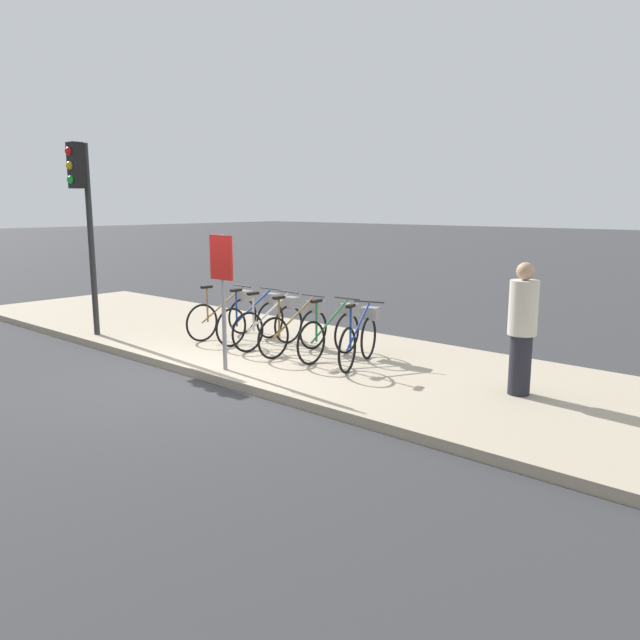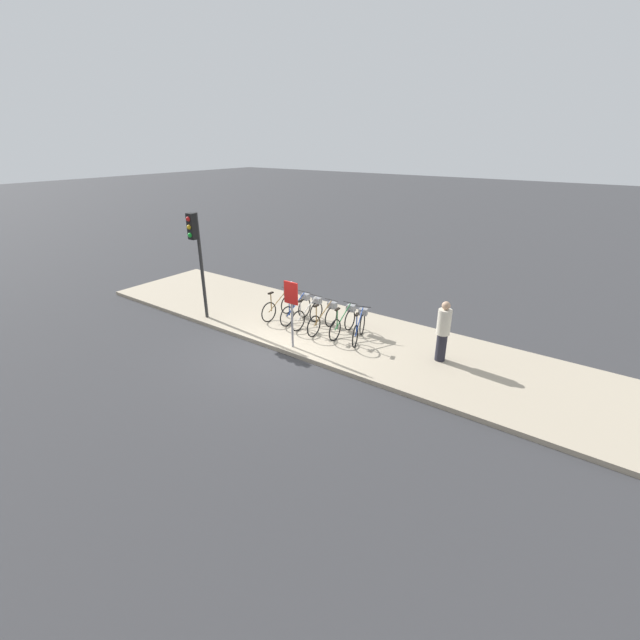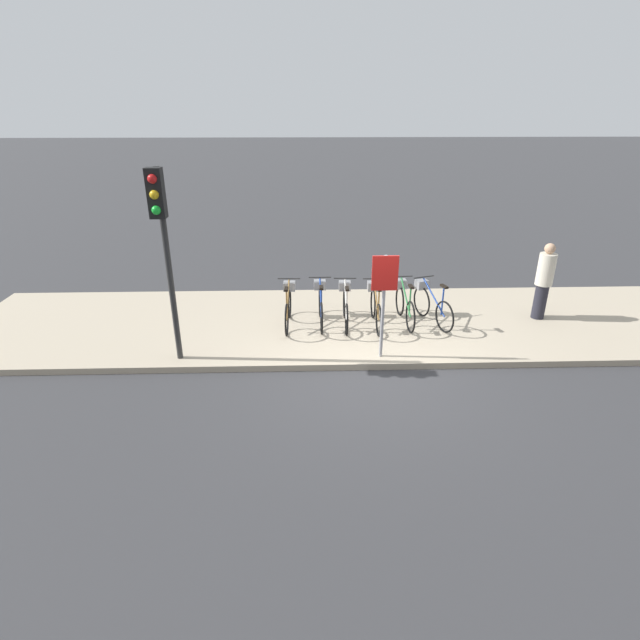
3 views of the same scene
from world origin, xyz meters
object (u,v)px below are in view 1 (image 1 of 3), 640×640
object	(u,v)px
sign_post	(222,279)
parked_bicycle_1	(256,317)
parked_bicycle_3	(298,326)
parked_bicycle_5	(361,336)
parked_bicycle_4	(334,330)
parked_bicycle_2	(273,321)
parked_bicycle_0	(227,313)
traffic_light	(82,198)
pedestrian	(522,326)

from	to	relation	value
sign_post	parked_bicycle_1	bearing A→B (deg)	123.77
parked_bicycle_3	parked_bicycle_5	world-z (taller)	same
parked_bicycle_3	parked_bicycle_1	bearing A→B (deg)	173.80
parked_bicycle_4	sign_post	xyz separation A→B (m)	(-0.68, -1.53, 0.85)
parked_bicycle_1	parked_bicycle_2	bearing A→B (deg)	-8.57
parked_bicycle_0	parked_bicycle_5	distance (m)	2.89
parked_bicycle_3	parked_bicycle_2	bearing A→B (deg)	175.79
parked_bicycle_1	parked_bicycle_4	distance (m)	1.70
parked_bicycle_5	traffic_light	distance (m)	5.39
parked_bicycle_2	sign_post	bearing A→B (deg)	-70.23
pedestrian	parked_bicycle_5	bearing A→B (deg)	-176.90
parked_bicycle_3	sign_post	size ratio (longest dim) A/B	0.81
parked_bicycle_2	parked_bicycle_5	world-z (taller)	same
traffic_light	parked_bicycle_1	bearing A→B (deg)	31.89
parked_bicycle_2	traffic_light	world-z (taller)	traffic_light
parked_bicycle_0	traffic_light	bearing A→B (deg)	-141.24
parked_bicycle_4	traffic_light	distance (m)	4.93
parked_bicycle_2	parked_bicycle_5	distance (m)	1.74
parked_bicycle_4	parked_bicycle_3	bearing A→B (deg)	-168.34
parked_bicycle_1	parked_bicycle_3	xyz separation A→B (m)	(1.10, -0.12, 0.00)
parked_bicycle_2	parked_bicycle_3	world-z (taller)	same
parked_bicycle_0	parked_bicycle_5	bearing A→B (deg)	0.69
parked_bicycle_0	parked_bicycle_5	size ratio (longest dim) A/B	1.04
parked_bicycle_5	parked_bicycle_2	bearing A→B (deg)	-178.44
parked_bicycle_4	traffic_light	xyz separation A→B (m)	(-4.25, -1.59, 1.95)
parked_bicycle_1	sign_post	bearing A→B (deg)	-56.23
pedestrian	traffic_light	world-z (taller)	traffic_light
parked_bicycle_0	pedestrian	xyz separation A→B (m)	(5.21, 0.16, 0.42)
parked_bicycle_1	parked_bicycle_5	size ratio (longest dim) A/B	1.04
parked_bicycle_4	parked_bicycle_0	bearing A→B (deg)	-178.35
parked_bicycle_1	traffic_light	size ratio (longest dim) A/B	0.46
parked_bicycle_3	pedestrian	size ratio (longest dim) A/B	0.94
parked_bicycle_3	sign_post	world-z (taller)	sign_post
parked_bicycle_0	traffic_light	xyz separation A→B (m)	(-1.89, -1.52, 1.95)
parked_bicycle_1	sign_post	distance (m)	2.03
pedestrian	traffic_light	distance (m)	7.46
pedestrian	parked_bicycle_2	bearing A→B (deg)	-177.56
parked_bicycle_2	parked_bicycle_5	bearing A→B (deg)	1.56
parked_bicycle_2	traffic_light	bearing A→B (deg)	-153.66
parked_bicycle_0	parked_bicycle_3	world-z (taller)	same
parked_bicycle_5	sign_post	xyz separation A→B (m)	(-1.22, -1.50, 0.85)
traffic_light	sign_post	size ratio (longest dim) A/B	1.76
sign_post	parked_bicycle_5	bearing A→B (deg)	50.91
parked_bicycle_0	parked_bicycle_4	size ratio (longest dim) A/B	1.00
parked_bicycle_2	parked_bicycle_4	xyz separation A→B (m)	(1.20, 0.08, 0.00)
parked_bicycle_0	parked_bicycle_2	size ratio (longest dim) A/B	1.00
traffic_light	parked_bicycle_5	bearing A→B (deg)	18.00
parked_bicycle_2	parked_bicycle_4	size ratio (longest dim) A/B	1.00
parked_bicycle_1	parked_bicycle_2	xyz separation A→B (m)	(0.50, -0.08, 0.00)
parked_bicycle_5	parked_bicycle_1	bearing A→B (deg)	179.29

